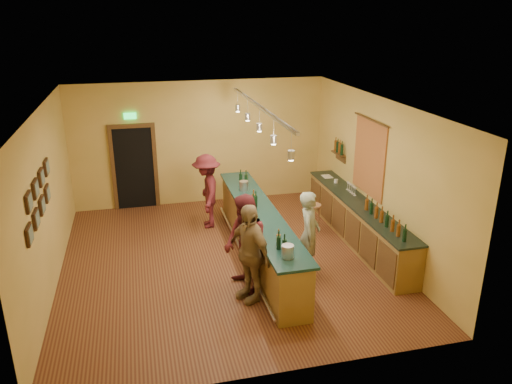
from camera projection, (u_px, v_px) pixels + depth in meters
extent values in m
plane|color=#512517|center=(226.00, 260.00, 10.23)|extent=(7.00, 7.00, 0.00)
cube|color=silver|center=(223.00, 105.00, 9.14)|extent=(6.50, 7.00, 0.02)
cube|color=gold|center=(200.00, 143.00, 12.88)|extent=(6.50, 0.02, 3.20)
cube|color=gold|center=(273.00, 274.00, 6.49)|extent=(6.50, 0.02, 3.20)
cube|color=gold|center=(47.00, 201.00, 8.96)|extent=(0.02, 7.00, 3.20)
cube|color=gold|center=(378.00, 175.00, 10.41)|extent=(0.02, 7.00, 3.20)
cube|color=black|center=(135.00, 168.00, 12.67)|extent=(0.95, 0.06, 2.10)
cube|color=#442414|center=(113.00, 170.00, 12.53)|extent=(0.10, 0.08, 2.10)
cube|color=#442414|center=(156.00, 167.00, 12.77)|extent=(0.10, 0.08, 2.10)
cube|color=#442414|center=(131.00, 126.00, 12.27)|extent=(1.15, 0.08, 0.10)
cube|color=#19E54C|center=(130.00, 116.00, 12.18)|extent=(0.30, 0.04, 0.15)
cube|color=maroon|center=(369.00, 158.00, 10.68)|extent=(0.03, 1.40, 1.60)
cube|color=#442414|center=(338.00, 153.00, 12.14)|extent=(0.16, 0.55, 0.03)
cube|color=#442414|center=(341.00, 157.00, 12.19)|extent=(0.03, 0.55, 0.18)
cube|color=olive|center=(357.00, 223.00, 10.92)|extent=(0.55, 4.50, 0.90)
cube|color=black|center=(359.00, 203.00, 10.76)|extent=(0.60, 4.55, 0.04)
cylinder|color=silver|center=(336.00, 181.00, 11.93)|extent=(0.09, 0.09, 0.09)
cube|color=silver|center=(327.00, 176.00, 12.39)|extent=(0.22, 0.30, 0.01)
cube|color=olive|center=(259.00, 235.00, 10.22)|extent=(0.60, 5.00, 1.00)
cube|color=#13322D|center=(259.00, 211.00, 10.04)|extent=(0.70, 5.10, 0.05)
cylinder|color=silver|center=(242.00, 252.00, 10.26)|extent=(0.05, 5.00, 0.05)
cylinder|color=silver|center=(288.00, 251.00, 8.06)|extent=(0.20, 0.20, 0.22)
cylinder|color=silver|center=(244.00, 186.00, 11.07)|extent=(0.20, 0.20, 0.22)
cube|color=silver|center=(259.00, 106.00, 9.31)|extent=(0.06, 4.60, 0.05)
cylinder|color=silver|center=(291.00, 142.00, 7.55)|extent=(0.01, 0.01, 0.35)
cylinder|color=#A5A5AD|center=(291.00, 155.00, 7.62)|extent=(0.11, 0.11, 0.14)
cylinder|color=#FFEABF|center=(291.00, 160.00, 7.65)|extent=(0.08, 0.08, 0.02)
cylinder|color=silver|center=(274.00, 128.00, 8.46)|extent=(0.01, 0.01, 0.35)
cylinder|color=#A5A5AD|center=(274.00, 139.00, 8.53)|extent=(0.11, 0.11, 0.14)
cylinder|color=#FFEABF|center=(273.00, 144.00, 8.56)|extent=(0.08, 0.08, 0.02)
cylinder|color=silver|center=(259.00, 116.00, 9.38)|extent=(0.01, 0.01, 0.35)
cylinder|color=#A5A5AD|center=(259.00, 127.00, 9.45)|extent=(0.11, 0.11, 0.14)
cylinder|color=#FFEABF|center=(259.00, 131.00, 9.47)|extent=(0.08, 0.08, 0.02)
cylinder|color=silver|center=(248.00, 107.00, 10.29)|extent=(0.01, 0.01, 0.35)
cylinder|color=#A5A5AD|center=(248.00, 117.00, 10.36)|extent=(0.11, 0.11, 0.14)
cylinder|color=#FFEABF|center=(248.00, 120.00, 10.39)|extent=(0.08, 0.08, 0.02)
cylinder|color=silver|center=(238.00, 99.00, 11.20)|extent=(0.01, 0.01, 0.35)
cylinder|color=#A5A5AD|center=(238.00, 108.00, 11.27)|extent=(0.11, 0.11, 0.14)
cylinder|color=#FFEABF|center=(238.00, 112.00, 11.30)|extent=(0.08, 0.08, 0.02)
imported|color=gray|center=(309.00, 234.00, 9.42)|extent=(0.62, 0.73, 1.70)
imported|color=#59191E|center=(245.00, 244.00, 8.86)|extent=(0.90, 1.03, 1.83)
imported|color=#997A51|center=(249.00, 253.00, 8.59)|extent=(0.84, 1.14, 1.79)
imported|color=#59191E|center=(207.00, 191.00, 11.58)|extent=(0.74, 1.18, 1.75)
cylinder|color=olive|center=(314.00, 205.00, 11.32)|extent=(0.33, 0.33, 0.04)
cylinder|color=olive|center=(319.00, 219.00, 11.46)|extent=(0.04, 0.04, 0.65)
cylinder|color=olive|center=(309.00, 218.00, 11.52)|extent=(0.04, 0.04, 0.65)
cylinder|color=olive|center=(312.00, 221.00, 11.32)|extent=(0.04, 0.04, 0.65)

